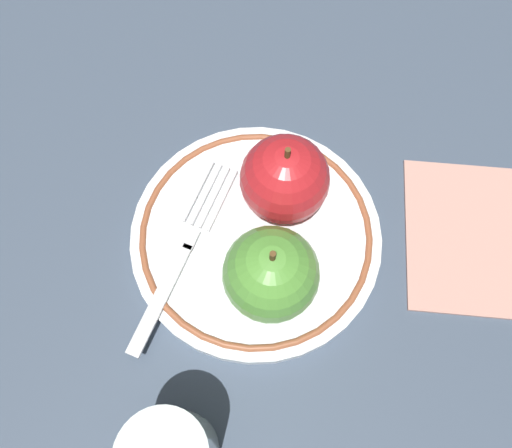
{
  "coord_description": "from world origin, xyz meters",
  "views": [
    {
      "loc": [
        -0.01,
        -0.16,
        0.42
      ],
      "look_at": [
        0.01,
        -0.0,
        0.04
      ],
      "focal_mm": 35.0,
      "sensor_mm": 36.0,
      "label": 1
    }
  ],
  "objects_px": {
    "plate": "(256,236)",
    "napkin_folded": "(477,236)",
    "apple_second_whole": "(271,274)",
    "apple_red_whole": "(285,179)",
    "fork": "(179,259)"
  },
  "relations": [
    {
      "from": "plate",
      "to": "napkin_folded",
      "type": "relative_size",
      "value": 1.51
    },
    {
      "from": "apple_second_whole",
      "to": "napkin_folded",
      "type": "bearing_deg",
      "value": 7.23
    },
    {
      "from": "plate",
      "to": "apple_red_whole",
      "type": "relative_size",
      "value": 2.61
    },
    {
      "from": "apple_second_whole",
      "to": "fork",
      "type": "distance_m",
      "value": 0.09
    },
    {
      "from": "apple_red_whole",
      "to": "napkin_folded",
      "type": "distance_m",
      "value": 0.19
    },
    {
      "from": "plate",
      "to": "fork",
      "type": "xyz_separation_m",
      "value": [
        -0.07,
        -0.02,
        0.01
      ]
    },
    {
      "from": "plate",
      "to": "apple_red_whole",
      "type": "bearing_deg",
      "value": 46.02
    },
    {
      "from": "plate",
      "to": "apple_second_whole",
      "type": "height_order",
      "value": "apple_second_whole"
    },
    {
      "from": "apple_second_whole",
      "to": "napkin_folded",
      "type": "distance_m",
      "value": 0.2
    },
    {
      "from": "fork",
      "to": "apple_second_whole",
      "type": "bearing_deg",
      "value": -85.43
    },
    {
      "from": "apple_red_whole",
      "to": "fork",
      "type": "relative_size",
      "value": 0.5
    },
    {
      "from": "napkin_folded",
      "to": "apple_red_whole",
      "type": "bearing_deg",
      "value": 162.09
    },
    {
      "from": "apple_second_whole",
      "to": "apple_red_whole",
      "type": "bearing_deg",
      "value": 73.47
    },
    {
      "from": "apple_red_whole",
      "to": "napkin_folded",
      "type": "xyz_separation_m",
      "value": [
        0.17,
        -0.06,
        -0.05
      ]
    },
    {
      "from": "plate",
      "to": "fork",
      "type": "height_order",
      "value": "fork"
    }
  ]
}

